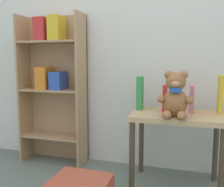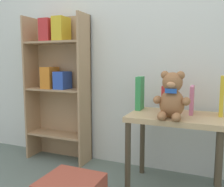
# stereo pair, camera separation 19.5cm
# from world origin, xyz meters

# --- Properties ---
(wall_back) EXTENTS (4.80, 0.06, 2.50)m
(wall_back) POSITION_xyz_m (0.00, 1.31, 1.25)
(wall_back) COLOR silver
(wall_back) RESTS_ON ground_plane
(bookshelf_side) EXTENTS (0.59, 0.22, 1.33)m
(bookshelf_side) POSITION_xyz_m (-0.77, 1.18, 0.76)
(bookshelf_side) COLOR tan
(bookshelf_side) RESTS_ON ground_plane
(display_table) EXTENTS (0.63, 0.43, 0.55)m
(display_table) POSITION_xyz_m (0.33, 0.98, 0.46)
(display_table) COLOR tan
(display_table) RESTS_ON ground_plane
(teddy_bear) EXTENTS (0.23, 0.21, 0.31)m
(teddy_bear) POSITION_xyz_m (0.32, 0.85, 0.69)
(teddy_bear) COLOR #99663D
(teddy_bear) RESTS_ON display_table
(book_standing_green) EXTENTS (0.05, 0.13, 0.25)m
(book_standing_green) POSITION_xyz_m (0.04, 1.07, 0.68)
(book_standing_green) COLOR #33934C
(book_standing_green) RESTS_ON display_table
(book_standing_red) EXTENTS (0.03, 0.12, 0.19)m
(book_standing_red) POSITION_xyz_m (0.24, 1.06, 0.65)
(book_standing_red) COLOR red
(book_standing_red) RESTS_ON display_table
(book_standing_pink) EXTENTS (0.03, 0.15, 0.20)m
(book_standing_pink) POSITION_xyz_m (0.43, 1.06, 0.65)
(book_standing_pink) COLOR #D17093
(book_standing_pink) RESTS_ON display_table
(book_standing_yellow) EXTENTS (0.03, 0.13, 0.27)m
(book_standing_yellow) POSITION_xyz_m (0.62, 1.07, 0.69)
(book_standing_yellow) COLOR gold
(book_standing_yellow) RESTS_ON display_table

